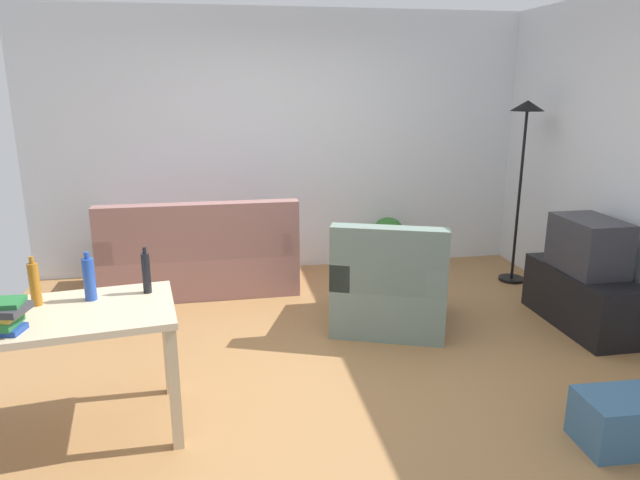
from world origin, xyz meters
name	(u,v)px	position (x,y,z in m)	size (l,w,h in m)	color
ground_plane	(319,355)	(0.00, 0.00, -0.01)	(5.20, 4.40, 0.02)	#9E7042
wall_rear	(282,144)	(0.00, 2.20, 1.35)	(5.20, 0.10, 2.70)	silver
couch	(202,259)	(-0.88, 1.59, 0.31)	(1.83, 0.84, 0.92)	#996B66
tv_stand	(582,298)	(2.25, 0.14, 0.24)	(0.44, 1.10, 0.48)	black
tv	(589,245)	(2.25, 0.14, 0.70)	(0.41, 0.60, 0.44)	#2D2D33
torchiere_lamp	(524,142)	(2.25, 1.29, 1.41)	(0.32, 0.32, 1.81)	black
desk	(63,330)	(-1.57, -0.75, 0.65)	(1.28, 0.85, 0.76)	#C6B28E
potted_plant	(388,239)	(1.10, 1.90, 0.33)	(0.36, 0.36, 0.57)	brown
armchair	(390,289)	(0.67, 0.42, 0.32)	(1.14, 1.10, 0.92)	slate
storage_box	(623,421)	(1.48, -1.40, 0.15)	(0.48, 0.34, 0.30)	#386084
bottle_amber	(35,284)	(-1.72, -0.62, 0.89)	(0.06, 0.06, 0.29)	#9E6019
bottle_blue	(89,279)	(-1.44, -0.58, 0.89)	(0.07, 0.07, 0.29)	#2347A3
bottle_dark	(146,273)	(-1.13, -0.52, 0.89)	(0.05, 0.05, 0.28)	black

